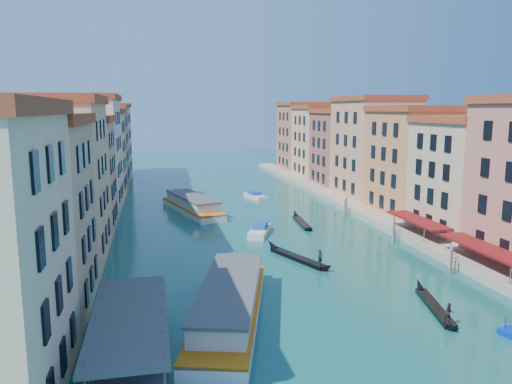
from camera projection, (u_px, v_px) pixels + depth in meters
left_bank_palazzos at (80, 161)px, 84.00m from camera, size 12.80×128.40×21.00m
right_bank_palazzos at (387, 155)px, 95.52m from camera, size 12.80×128.40×21.00m
quay at (346, 204)px, 95.43m from camera, size 4.00×140.00×1.00m
restaurant_awnings at (493, 252)px, 54.49m from camera, size 3.20×44.55×3.12m
vaporetto_stop at (130, 343)px, 36.46m from camera, size 5.40×16.40×3.65m
mooring_poles_right at (437, 253)px, 59.75m from camera, size 1.44×54.24×3.20m
mooring_poles_left at (95, 348)px, 35.98m from camera, size 0.24×8.24×3.20m
vaporetto_near at (230, 303)px, 43.94m from camera, size 10.66×22.63×3.29m
vaporetto_far at (192, 205)px, 89.79m from camera, size 10.06×20.99×3.05m
gondola_fore at (298, 257)px, 61.38m from camera, size 5.79×12.43×2.60m
gondola_right at (436, 306)px, 45.97m from camera, size 3.54×11.44×2.31m
gondola_far at (301, 221)px, 80.98m from camera, size 1.90×12.44×1.76m
motorboat_mid at (260, 230)px, 74.19m from camera, size 4.99×7.94×1.57m
motorboat_far at (255, 196)px, 104.09m from camera, size 4.02×7.23×1.43m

